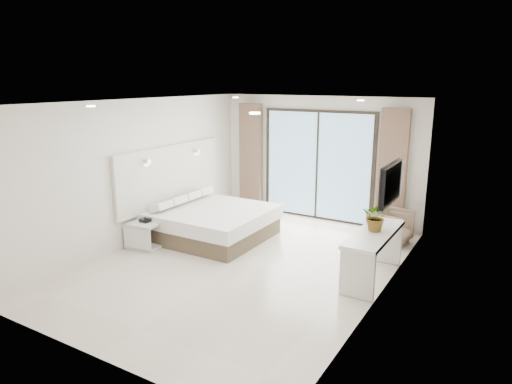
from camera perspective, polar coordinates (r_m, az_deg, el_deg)
ground at (r=7.81m, az=-1.59°, el=-8.98°), size 6.20×6.20×0.00m
room_shell at (r=8.15m, az=0.32°, el=3.63°), size 4.62×6.22×2.72m
bed at (r=9.01m, az=-5.59°, el=-3.78°), size 2.10×2.00×0.72m
nightstand at (r=8.67m, az=-13.72°, el=-5.28°), size 0.58×0.49×0.49m
phone at (r=8.61m, az=-13.69°, el=-3.46°), size 0.19×0.15×0.06m
console_desk at (r=7.28m, az=14.50°, el=-6.37°), size 0.52×1.68×0.77m
plant at (r=7.22m, az=14.83°, el=-3.37°), size 0.49×0.52×0.36m
armchair at (r=9.02m, az=16.46°, el=-3.98°), size 0.73×0.77×0.71m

